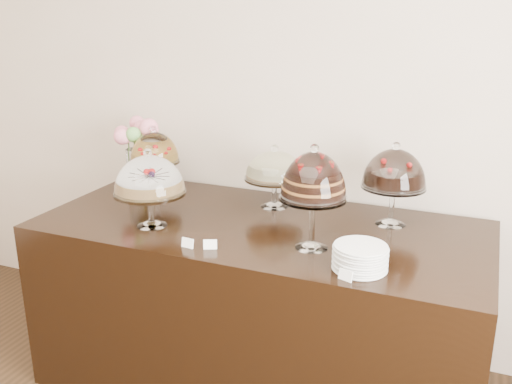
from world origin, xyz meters
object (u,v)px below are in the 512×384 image
at_px(cake_stand_dark_choco, 394,172).
at_px(flower_vase, 136,145).
at_px(cake_stand_sugar_sponge, 149,178).
at_px(plate_stack, 360,258).
at_px(display_counter, 260,305).
at_px(cake_stand_cheesecake, 275,168).
at_px(cake_stand_choco_layer, 314,180).
at_px(cake_stand_fruit_tart, 154,150).

xyz_separation_m(cake_stand_dark_choco, flower_vase, (-1.50, 0.05, -0.01)).
distance_m(cake_stand_sugar_sponge, plate_stack, 1.07).
bearing_deg(flower_vase, cake_stand_sugar_sponge, -50.57).
xyz_separation_m(display_counter, flower_vase, (-0.90, 0.29, 0.71)).
bearing_deg(cake_stand_cheesecake, plate_stack, -44.86).
bearing_deg(display_counter, cake_stand_choco_layer, -29.50).
bearing_deg(cake_stand_sugar_sponge, plate_stack, -5.42).
xyz_separation_m(cake_stand_fruit_tart, flower_vase, (-0.16, 0.05, 0.01)).
bearing_deg(display_counter, cake_stand_fruit_tart, 162.06).
relative_size(cake_stand_cheesecake, cake_stand_dark_choco, 0.82).
height_order(cake_stand_choco_layer, cake_stand_cheesecake, cake_stand_choco_layer).
bearing_deg(cake_stand_dark_choco, cake_stand_fruit_tart, -179.91).
height_order(display_counter, cake_stand_fruit_tart, cake_stand_fruit_tart).
distance_m(cake_stand_dark_choco, plate_stack, 0.61).
bearing_deg(cake_stand_choco_layer, cake_stand_dark_choco, 57.19).
bearing_deg(plate_stack, display_counter, 150.44).
relative_size(cake_stand_choco_layer, cake_stand_dark_choco, 1.14).
height_order(cake_stand_choco_layer, cake_stand_dark_choco, cake_stand_choco_layer).
distance_m(cake_stand_dark_choco, flower_vase, 1.50).
height_order(cake_stand_fruit_tart, plate_stack, cake_stand_fruit_tart).
relative_size(cake_stand_cheesecake, plate_stack, 1.55).
bearing_deg(flower_vase, display_counter, -17.76).
bearing_deg(cake_stand_cheesecake, cake_stand_choco_layer, -52.38).
distance_m(cake_stand_choco_layer, cake_stand_cheesecake, 0.58).
relative_size(cake_stand_choco_layer, cake_stand_cheesecake, 1.39).
bearing_deg(cake_stand_dark_choco, cake_stand_cheesecake, 177.35).
bearing_deg(plate_stack, cake_stand_sugar_sponge, 174.58).
bearing_deg(cake_stand_dark_choco, flower_vase, 178.24).
xyz_separation_m(cake_stand_sugar_sponge, cake_stand_cheesecake, (0.45, 0.50, -0.03)).
xyz_separation_m(cake_stand_sugar_sponge, cake_stand_dark_choco, (1.08, 0.47, 0.03)).
bearing_deg(flower_vase, cake_stand_cheesecake, -1.12).
relative_size(cake_stand_fruit_tart, flower_vase, 0.93).
relative_size(cake_stand_choco_layer, cake_stand_fruit_tart, 1.21).
xyz_separation_m(cake_stand_sugar_sponge, flower_vase, (-0.42, 0.51, 0.02)).
bearing_deg(cake_stand_fruit_tart, cake_stand_choco_layer, -21.65).
bearing_deg(display_counter, flower_vase, 162.24).
xyz_separation_m(cake_stand_fruit_tart, plate_stack, (1.32, -0.57, -0.20)).
relative_size(cake_stand_sugar_sponge, plate_stack, 1.76).
distance_m(display_counter, cake_stand_dark_choco, 0.97).
relative_size(cake_stand_choco_layer, flower_vase, 1.12).
xyz_separation_m(cake_stand_cheesecake, cake_stand_dark_choco, (0.63, -0.03, 0.05)).
height_order(cake_stand_dark_choco, plate_stack, cake_stand_dark_choco).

